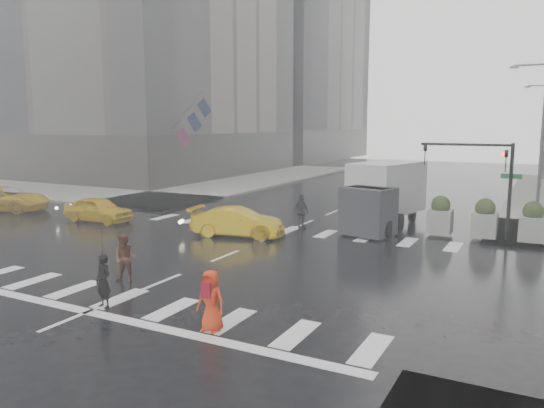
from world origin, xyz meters
The scene contains 21 objects.
ground centered at (0.00, 0.00, 0.00)m, with size 120.00×120.00×0.00m, color black.
sidewalk_nw centered at (-19.50, 17.50, 0.07)m, with size 35.00×35.00×0.15m, color gray.
building_nw centered at (-29.00, 27.00, 17.25)m, with size 26.05×26.05×38.00m.
building_nw_far centered at (-29.00, 56.00, 20.19)m, with size 26.05×26.05×44.00m.
road_markings centered at (0.00, 0.00, 0.01)m, with size 18.00×48.00×0.01m, color silver, non-canonical shape.
traffic_signal_pole centered at (9.01, 8.01, 3.22)m, with size 4.45×0.42×4.50m.
street_lamp_near centered at (10.87, 18.00, 4.95)m, with size 2.15×0.22×9.00m.
planter_west centered at (7.00, 8.20, 0.98)m, with size 1.10×1.10×1.80m.
planter_mid centered at (9.00, 8.20, 0.98)m, with size 1.10×1.10×1.80m.
planter_east centered at (11.00, 8.20, 0.98)m, with size 1.10×1.10×1.80m.
flag_cluster centered at (-15.08, 18.50, 5.64)m, with size 2.87×3.06×4.69m.
pedestrian_black centered at (0.14, -6.80, 1.63)m, with size 1.11×1.13×2.43m.
pedestrian_brown centered at (-1.09, -4.58, 0.84)m, with size 0.81×0.63×1.67m, color #4B271A.
pedestrian_orange centered at (3.93, -6.80, 0.82)m, with size 0.80×0.52×1.63m.
pedestrian_far_a centered at (0.44, 6.56, 0.88)m, with size 1.04×0.63×1.77m, color black.
pedestrian_far_b centered at (3.07, 6.21, 0.88)m, with size 1.14×0.63×1.76m, color black.
taxi_front centered at (-10.30, 3.21, 0.68)m, with size 1.62×4.01×1.37m, color gold.
taxi_mid centered at (-1.54, 3.54, 0.69)m, with size 1.46×4.17×1.38m, color gold.
taxi_rear centered at (-1.67, 3.71, 0.68)m, with size 1.89×4.11×1.35m, color gold.
taxi_far centered at (-18.12, 3.24, 0.74)m, with size 2.46×4.73×1.48m, color gold.
box_truck centered at (3.98, 8.70, 1.78)m, with size 2.36×6.29×3.34m.
Camera 1 is at (11.47, -17.77, 5.38)m, focal length 35.00 mm.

